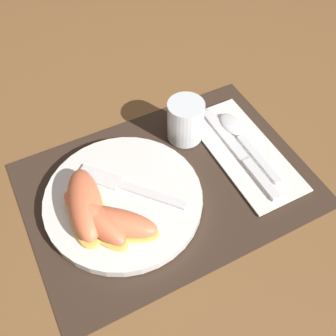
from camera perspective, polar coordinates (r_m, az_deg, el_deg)
The scene contains 12 objects.
ground_plane at distance 0.65m, azimuth 0.01°, elevation -2.47°, with size 3.00×3.00×0.00m, color brown.
placemat at distance 0.65m, azimuth 0.01°, elevation -2.37°, with size 0.46×0.33×0.00m.
plate at distance 0.62m, azimuth -6.41°, elevation -4.67°, with size 0.25×0.25×0.02m.
juice_glass at distance 0.69m, azimuth 2.53°, elevation 6.64°, with size 0.06×0.06×0.08m.
napkin at distance 0.70m, azimuth 10.89°, elevation 2.53°, with size 0.11×0.24×0.00m.
knife at distance 0.69m, azimuth 10.47°, elevation 2.10°, with size 0.02×0.22×0.01m.
spoon at distance 0.72m, azimuth 10.18°, elevation 5.04°, with size 0.03×0.17×0.01m.
fork at distance 0.63m, azimuth -6.53°, elevation -2.49°, with size 0.14×0.15×0.00m.
citrus_wedge_0 at distance 0.60m, azimuth -12.10°, elevation -4.91°, with size 0.08×0.14×0.04m.
citrus_wedge_1 at distance 0.59m, azimuth -11.60°, elevation -6.25°, with size 0.07×0.10×0.04m.
citrus_wedge_2 at distance 0.58m, azimuth -10.67°, elevation -7.17°, with size 0.09×0.14×0.04m.
citrus_wedge_3 at distance 0.58m, azimuth -7.71°, elevation -7.85°, with size 0.13×0.12×0.03m.
Camera 1 is at (-0.17, -0.33, 0.53)m, focal length 42.00 mm.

